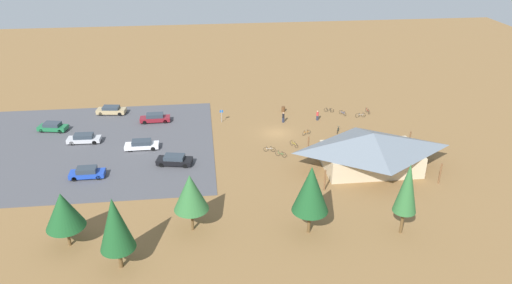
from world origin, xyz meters
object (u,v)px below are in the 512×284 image
object	(u,v)px
trash_bin	(283,109)
car_black_front_row	(174,160)
visitor_crossing_yard	(317,115)
car_maroon_end_stall	(155,118)
car_tan_near_entry	(111,110)
car_white_second_row	(142,145)
car_green_by_curb	(53,127)
bicycle_orange_edge_north	(306,133)
bicycle_yellow_edge_south	(294,144)
visitor_by_pavilion	(283,117)
bicycle_teal_trailside	(338,130)
pine_mideast	(190,192)
bicycle_black_yard_front	(329,110)
bicycle_blue_lone_east	(343,113)
pine_midwest	(115,224)
bicycle_red_yard_right	(368,111)
bicycle_white_back_row	(269,149)
pine_west	(63,210)
bicycle_silver_near_sign	(360,115)
pine_east	(311,189)
bike_pavilion	(372,149)
bicycle_green_by_bin	(281,154)
car_blue_inner_stall	(87,173)
car_silver_far_end	(84,138)
pine_far_east	(407,188)
bicycle_purple_yard_center	(344,137)
lot_sign	(221,114)

from	to	relation	value
trash_bin	car_black_front_row	size ratio (longest dim) A/B	0.18
visitor_crossing_yard	car_maroon_end_stall	bearing A→B (deg)	-4.74
car_tan_near_entry	car_white_second_row	xyz separation A→B (m)	(-6.34, 14.02, -0.02)
car_green_by_curb	visitor_crossing_yard	world-z (taller)	visitor_crossing_yard
bicycle_orange_edge_north	car_white_second_row	distance (m)	24.61
bicycle_yellow_edge_south	visitor_by_pavilion	xyz separation A→B (m)	(0.06, -8.91, 0.53)
bicycle_teal_trailside	visitor_by_pavilion	size ratio (longest dim) A/B	0.96
pine_mideast	bicycle_black_yard_front	distance (m)	38.96
bicycle_blue_lone_east	car_black_front_row	size ratio (longest dim) A/B	0.29
pine_midwest	visitor_crossing_yard	size ratio (longest dim) A/B	4.69
bicycle_red_yard_right	bicycle_white_back_row	distance (m)	22.30
pine_west	bicycle_silver_near_sign	distance (m)	49.97
pine_east	car_tan_near_entry	size ratio (longest dim) A/B	1.61
bike_pavilion	bicycle_green_by_bin	world-z (taller)	bike_pavilion
bicycle_yellow_edge_south	car_black_front_row	size ratio (longest dim) A/B	0.31
bike_pavilion	bicycle_yellow_edge_south	xyz separation A→B (m)	(8.85, -7.62, -2.55)
car_tan_near_entry	visitor_by_pavilion	bearing A→B (deg)	166.46
car_tan_near_entry	car_black_front_row	distance (m)	22.36
pine_west	pine_east	size ratio (longest dim) A/B	0.78
pine_east	bicycle_orange_edge_north	bearing A→B (deg)	-101.39
pine_west	bicycle_orange_edge_north	distance (m)	38.33
car_blue_inner_stall	bicycle_black_yard_front	bearing A→B (deg)	-153.21
bicycle_black_yard_front	car_blue_inner_stall	distance (m)	40.78
bicycle_red_yard_right	bike_pavilion	bearing A→B (deg)	72.53
car_green_by_curb	car_silver_far_end	world-z (taller)	car_green_by_curb
pine_west	pine_far_east	bearing A→B (deg)	177.01
bicycle_black_yard_front	bicycle_silver_near_sign	distance (m)	5.43
pine_midwest	bicycle_orange_edge_north	size ratio (longest dim) A/B	5.45
bicycle_purple_yard_center	car_blue_inner_stall	xyz separation A→B (m)	(35.84, 7.39, 0.35)
bicycle_red_yard_right	car_black_front_row	bearing A→B (deg)	25.15
pine_mideast	visitor_by_pavilion	xyz separation A→B (m)	(-14.47, -27.65, -3.76)
bicycle_teal_trailside	car_white_second_row	bearing A→B (deg)	4.90
lot_sign	pine_far_east	world-z (taller)	pine_far_east
bicycle_green_by_bin	visitor_by_pavilion	world-z (taller)	visitor_by_pavilion
bicycle_yellow_edge_south	pine_east	bearing A→B (deg)	83.80
pine_west	bicycle_green_by_bin	distance (m)	30.29
car_maroon_end_stall	trash_bin	bearing A→B (deg)	-174.21
pine_midwest	pine_east	world-z (taller)	pine_east
car_green_by_curb	car_black_front_row	xyz separation A→B (m)	(-19.15, 13.35, 0.01)
pine_far_east	car_tan_near_entry	bearing A→B (deg)	-46.42
car_maroon_end_stall	bike_pavilion	bearing A→B (deg)	147.22
bike_pavilion	car_black_front_row	xyz separation A→B (m)	(25.85, -3.92, -2.18)
bicycle_blue_lone_east	visitor_crossing_yard	bearing A→B (deg)	19.99
visitor_by_pavilion	visitor_crossing_yard	distance (m)	5.69
bicycle_teal_trailside	visitor_crossing_yard	bearing A→B (deg)	-67.29
pine_far_east	visitor_by_pavilion	distance (m)	31.98
bike_pavilion	pine_mideast	world-z (taller)	pine_mideast
bicycle_black_yard_front	car_blue_inner_stall	xyz separation A→B (m)	(36.40, 18.38, 0.39)
bicycle_red_yard_right	bicycle_yellow_edge_south	xyz separation A→B (m)	(14.78, 11.22, 0.00)
bicycle_yellow_edge_south	bicycle_purple_yard_center	bearing A→B (deg)	-169.43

